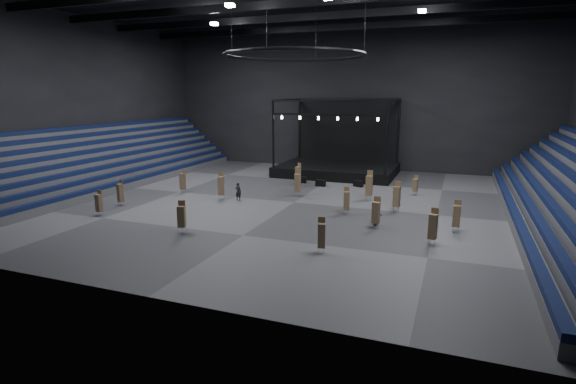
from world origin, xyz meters
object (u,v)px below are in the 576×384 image
(flight_case_left, at_px, (302,180))
(chair_stack_3, at_px, (182,216))
(flight_case_mid, at_px, (321,183))
(chair_stack_8, at_px, (298,182))
(chair_stack_2, at_px, (415,185))
(chair_stack_5, at_px, (433,226))
(chair_stack_14, at_px, (457,215))
(chair_stack_9, at_px, (120,192))
(chair_stack_10, at_px, (183,181))
(flight_case_right, at_px, (358,184))
(chair_stack_4, at_px, (376,212))
(man_center, at_px, (238,192))
(chair_stack_0, at_px, (369,185))
(chair_stack_1, at_px, (346,200))
(crew_member, at_px, (378,214))
(chair_stack_11, at_px, (321,235))
(chair_stack_6, at_px, (298,174))
(stage, at_px, (339,162))
(chair_stack_7, at_px, (221,185))
(chair_stack_12, at_px, (397,196))
(chair_stack_13, at_px, (99,202))

(flight_case_left, xyz_separation_m, chair_stack_3, (-2.01, -20.43, 0.89))
(flight_case_mid, xyz_separation_m, chair_stack_3, (-4.55, -19.39, 0.89))
(flight_case_left, bearing_deg, flight_case_mid, -22.32)
(flight_case_left, xyz_separation_m, chair_stack_8, (1.79, -6.37, 1.01))
(chair_stack_2, xyz_separation_m, chair_stack_8, (-10.67, -4.48, 0.34))
(chair_stack_5, distance_m, chair_stack_14, 3.77)
(chair_stack_2, relative_size, chair_stack_3, 0.82)
(chair_stack_2, bearing_deg, flight_case_left, -177.43)
(chair_stack_2, height_order, chair_stack_9, chair_stack_9)
(chair_stack_2, distance_m, chair_stack_10, 23.04)
(chair_stack_14, bearing_deg, flight_case_mid, 140.89)
(flight_case_right, height_order, chair_stack_8, chair_stack_8)
(chair_stack_4, relative_size, man_center, 1.43)
(chair_stack_0, xyz_separation_m, chair_stack_1, (-0.79, -5.61, -0.27))
(chair_stack_1, relative_size, chair_stack_8, 0.89)
(chair_stack_4, height_order, chair_stack_8, chair_stack_8)
(flight_case_left, height_order, flight_case_right, flight_case_left)
(chair_stack_9, distance_m, crew_member, 22.52)
(chair_stack_0, distance_m, chair_stack_4, 9.04)
(flight_case_right, relative_size, chair_stack_11, 0.44)
(chair_stack_9, distance_m, chair_stack_10, 6.76)
(chair_stack_5, bearing_deg, chair_stack_9, -168.70)
(flight_case_right, distance_m, chair_stack_0, 6.43)
(flight_case_mid, height_order, chair_stack_9, chair_stack_9)
(chair_stack_6, distance_m, chair_stack_11, 21.17)
(stage, bearing_deg, flight_case_mid, -88.99)
(flight_case_left, bearing_deg, chair_stack_7, -113.78)
(chair_stack_1, height_order, chair_stack_10, chair_stack_10)
(stage, distance_m, crew_member, 22.42)
(flight_case_mid, xyz_separation_m, chair_stack_8, (-0.75, -5.33, 1.01))
(chair_stack_2, xyz_separation_m, chair_stack_12, (-0.87, -7.06, 0.33))
(flight_case_right, xyz_separation_m, chair_stack_7, (-10.89, -10.38, 1.01))
(chair_stack_13, bearing_deg, chair_stack_6, 57.95)
(chair_stack_0, relative_size, chair_stack_9, 1.18)
(chair_stack_10, height_order, man_center, chair_stack_10)
(stage, xyz_separation_m, chair_stack_3, (-4.40, -27.69, -0.21))
(flight_case_left, relative_size, chair_stack_13, 0.49)
(stage, height_order, crew_member, stage)
(chair_stack_1, xyz_separation_m, chair_stack_8, (-6.06, 4.98, 0.17))
(chair_stack_14, bearing_deg, flight_case_right, 128.98)
(man_center, distance_m, crew_member, 14.00)
(man_center, bearing_deg, flight_case_right, -125.74)
(chair_stack_9, xyz_separation_m, man_center, (8.84, 5.56, -0.37))
(chair_stack_13, bearing_deg, chair_stack_4, 11.95)
(chair_stack_1, relative_size, crew_member, 1.28)
(flight_case_left, height_order, man_center, man_center)
(chair_stack_7, xyz_separation_m, chair_stack_8, (6.29, 3.83, 0.01))
(flight_case_mid, xyz_separation_m, chair_stack_6, (-2.40, -0.51, 0.92))
(flight_case_left, relative_size, chair_stack_4, 0.43)
(chair_stack_4, distance_m, chair_stack_10, 20.87)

